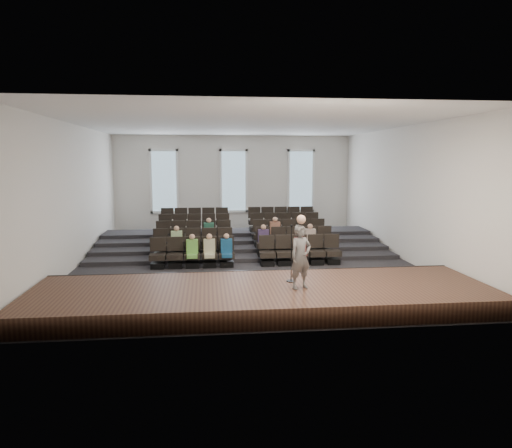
# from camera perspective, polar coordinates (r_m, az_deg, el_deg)

# --- Properties ---
(ground) EXTENTS (14.00, 14.00, 0.00)m
(ground) POSITION_cam_1_polar(r_m,az_deg,el_deg) (16.90, -1.31, -4.82)
(ground) COLOR black
(ground) RESTS_ON ground
(ceiling) EXTENTS (12.00, 14.00, 0.02)m
(ceiling) POSITION_cam_1_polar(r_m,az_deg,el_deg) (16.53, -1.37, 12.37)
(ceiling) COLOR white
(ceiling) RESTS_ON ground
(wall_back) EXTENTS (12.00, 0.04, 5.00)m
(wall_back) POSITION_cam_1_polar(r_m,az_deg,el_deg) (23.52, -2.82, 4.91)
(wall_back) COLOR silver
(wall_back) RESTS_ON ground
(wall_front) EXTENTS (12.00, 0.04, 5.00)m
(wall_front) POSITION_cam_1_polar(r_m,az_deg,el_deg) (9.59, 2.28, 0.59)
(wall_front) COLOR silver
(wall_front) RESTS_ON ground
(wall_left) EXTENTS (0.04, 14.00, 5.00)m
(wall_left) POSITION_cam_1_polar(r_m,az_deg,el_deg) (17.10, -21.91, 3.24)
(wall_left) COLOR silver
(wall_left) RESTS_ON ground
(wall_right) EXTENTS (0.04, 14.00, 5.00)m
(wall_right) POSITION_cam_1_polar(r_m,az_deg,el_deg) (18.07, 18.09, 3.64)
(wall_right) COLOR silver
(wall_right) RESTS_ON ground
(stage) EXTENTS (11.80, 3.60, 0.50)m
(stage) POSITION_cam_1_polar(r_m,az_deg,el_deg) (11.93, 0.83, -9.01)
(stage) COLOR #4B3020
(stage) RESTS_ON ground
(stage_lip) EXTENTS (11.80, 0.06, 0.52)m
(stage_lip) POSITION_cam_1_polar(r_m,az_deg,el_deg) (13.62, -0.09, -6.86)
(stage_lip) COLOR black
(stage_lip) RESTS_ON ground
(risers) EXTENTS (11.80, 4.80, 0.60)m
(risers) POSITION_cam_1_polar(r_m,az_deg,el_deg) (19.96, -2.10, -2.28)
(risers) COLOR black
(risers) RESTS_ON ground
(seating_rows) EXTENTS (6.80, 4.70, 1.67)m
(seating_rows) POSITION_cam_1_polar(r_m,az_deg,el_deg) (18.27, -1.74, -1.68)
(seating_rows) COLOR black
(seating_rows) RESTS_ON ground
(windows) EXTENTS (8.44, 0.10, 3.24)m
(windows) POSITION_cam_1_polar(r_m,az_deg,el_deg) (23.44, -2.81, 5.39)
(windows) COLOR white
(windows) RESTS_ON wall_back
(audience) EXTENTS (5.45, 2.64, 1.10)m
(audience) POSITION_cam_1_polar(r_m,az_deg,el_deg) (16.94, -1.88, -2.04)
(audience) COLOR #67AC45
(audience) RESTS_ON seating_rows
(speaker) EXTENTS (0.70, 0.58, 1.63)m
(speaker) POSITION_cam_1_polar(r_m,az_deg,el_deg) (11.60, 5.61, -4.11)
(speaker) COLOR #5A5856
(speaker) RESTS_ON stage
(mic_stand) EXTENTS (0.26, 0.26, 1.55)m
(mic_stand) POSITION_cam_1_polar(r_m,az_deg,el_deg) (12.30, 4.43, -5.09)
(mic_stand) COLOR black
(mic_stand) RESTS_ON stage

